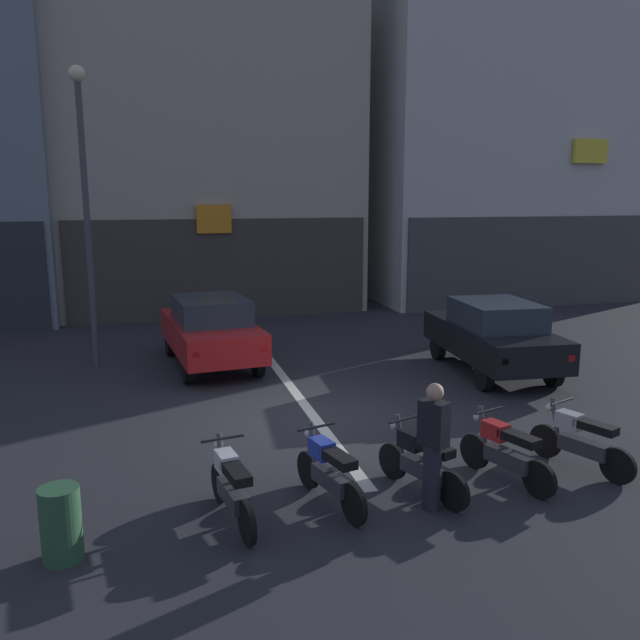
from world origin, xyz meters
TOP-DOWN VIEW (x-y plane):
  - ground_plane at (0.00, 0.00)m, footprint 120.00×120.00m
  - lane_centre_line at (0.00, 6.00)m, footprint 0.20×18.00m
  - building_mid_block at (-0.48, 14.08)m, footprint 9.92×8.36m
  - building_far_right at (10.51, 14.08)m, footprint 10.16×9.78m
  - car_red_crossing_near at (-1.43, 4.15)m, footprint 2.16×4.26m
  - car_black_parked_kerbside at (4.64, 1.94)m, footprint 2.07×4.22m
  - street_lamp at (-4.04, 4.85)m, footprint 0.36×0.36m
  - motorcycle_white_row_leftmost at (-1.93, -3.28)m, footprint 0.55×1.66m
  - motorcycle_blue_row_left_mid at (-0.65, -3.19)m, footprint 0.61×1.63m
  - motorcycle_black_row_centre at (0.62, -3.20)m, footprint 0.71×1.59m
  - motorcycle_red_row_right_mid at (1.90, -3.19)m, footprint 0.67×1.61m
  - motorcycle_silver_row_rightmost at (3.18, -3.10)m, footprint 0.73×1.58m
  - person_by_motorcycles at (0.58, -3.63)m, footprint 0.37×0.42m
  - trash_bin at (-3.84, -3.66)m, footprint 0.44×0.44m

SIDE VIEW (x-z plane):
  - ground_plane at x=0.00m, z-range 0.00..0.00m
  - lane_centre_line at x=0.00m, z-range 0.00..0.01m
  - trash_bin at x=-3.84m, z-range 0.00..0.85m
  - motorcycle_white_row_leftmost at x=-1.93m, z-range -0.03..0.95m
  - motorcycle_blue_row_left_mid at x=-0.65m, z-range -0.03..0.95m
  - motorcycle_black_row_centre at x=0.62m, z-range -0.03..0.95m
  - motorcycle_red_row_right_mid at x=1.90m, z-range -0.03..0.95m
  - motorcycle_silver_row_rightmost at x=3.18m, z-range -0.03..0.95m
  - person_by_motorcycles at x=0.58m, z-range 0.02..1.69m
  - car_red_crossing_near at x=-1.43m, z-range 0.07..1.71m
  - car_black_parked_kerbside at x=4.64m, z-range 0.07..1.71m
  - street_lamp at x=-4.04m, z-range 0.73..7.44m
  - building_mid_block at x=-0.48m, z-range -0.01..11.74m
  - building_far_right at x=10.51m, z-range -0.01..12.14m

